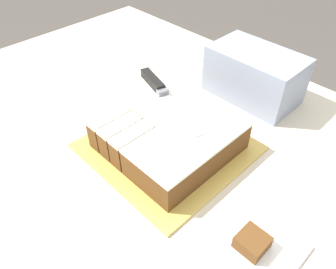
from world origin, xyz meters
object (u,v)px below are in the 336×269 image
(cake, at_px, (170,135))
(knife, at_px, (158,87))
(brownie, at_px, (252,242))
(storage_box, at_px, (254,75))
(cake_board, at_px, (168,147))

(cake, xyz_separation_m, knife, (-0.11, 0.07, 0.04))
(cake, distance_m, brownie, 0.29)
(cake, distance_m, storage_box, 0.32)
(knife, distance_m, brownie, 0.42)
(cake_board, distance_m, storage_box, 0.32)
(storage_box, bearing_deg, cake, -91.45)
(cake, height_order, knife, knife)
(cake_board, height_order, storage_box, storage_box)
(cake, bearing_deg, brownie, -15.30)
(knife, distance_m, storage_box, 0.27)
(brownie, bearing_deg, storage_box, 124.97)
(cake_board, height_order, knife, knife)
(cake, height_order, storage_box, storage_box)
(knife, bearing_deg, cake_board, -17.17)
(cake, bearing_deg, knife, 148.04)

